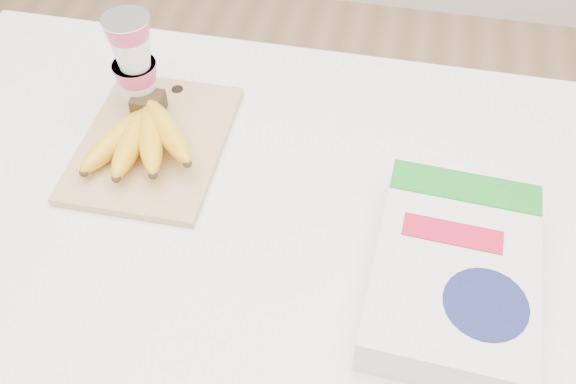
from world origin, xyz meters
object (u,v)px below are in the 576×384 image
Objects in this scene: yogurt_stack at (134,61)px; cutting_board at (154,143)px; cereal_box at (453,272)px; bananas at (142,135)px; table at (257,352)px.

cutting_board is at bearing -59.57° from yogurt_stack.
yogurt_stack is 0.55× the size of cereal_box.
cutting_board is 1.55× the size of bananas.
cereal_box reaches higher than table.
table is 6.22× the size of bananas.
cereal_box is (0.30, -0.07, 0.49)m from table.
bananas is 0.12m from yogurt_stack.
cutting_board is 1.76× the size of yogurt_stack.
table is at bearing -37.89° from yogurt_stack.
cutting_board is 0.13m from yogurt_stack.
table is 4.01× the size of cutting_board.
cereal_box is (0.48, -0.15, -0.01)m from bananas.
cutting_board is at bearing 151.18° from table.
table is 3.87× the size of cereal_box.
cutting_board is at bearing 70.33° from bananas.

